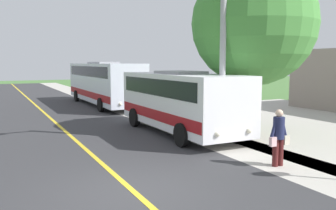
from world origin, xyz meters
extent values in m
plane|color=#477238|center=(0.00, 0.00, 0.00)|extent=(120.00, 120.00, 0.00)
cube|color=#333335|center=(0.00, 0.00, 0.00)|extent=(8.00, 100.00, 0.01)
cube|color=#B2ADA3|center=(-5.20, 0.00, 0.00)|extent=(2.40, 100.00, 0.01)
cube|color=gold|center=(0.00, 0.00, 0.01)|extent=(0.16, 100.00, 0.00)
cube|color=white|center=(-4.54, -5.84, 1.49)|extent=(2.48, 7.74, 2.29)
cube|color=maroon|center=(-4.54, -5.84, 0.90)|extent=(2.52, 7.58, 0.44)
cube|color=black|center=(-4.54, -5.84, 2.09)|extent=(2.52, 6.96, 0.70)
cube|color=gray|center=(-4.54, -5.84, 2.70)|extent=(1.49, 2.32, 0.12)
cylinder|color=black|center=(-5.78, -3.45, 0.45)|extent=(0.25, 0.90, 0.90)
cylinder|color=black|center=(-3.30, -3.45, 0.45)|extent=(0.25, 0.90, 0.90)
cylinder|color=black|center=(-5.78, -8.24, 0.45)|extent=(0.25, 0.90, 0.90)
cylinder|color=black|center=(-3.30, -8.24, 0.45)|extent=(0.25, 0.90, 0.90)
sphere|color=#F2EACC|center=(-5.22, -1.96, 0.70)|extent=(0.20, 0.20, 0.20)
sphere|color=#F2EACC|center=(-3.86, -1.96, 0.70)|extent=(0.20, 0.20, 0.20)
cube|color=silver|center=(-4.53, -17.60, 1.71)|extent=(2.46, 11.28, 2.72)
cube|color=maroon|center=(-4.53, -17.60, 0.90)|extent=(2.50, 11.05, 0.44)
cube|color=black|center=(-4.53, -17.60, 2.52)|extent=(2.50, 10.15, 0.70)
cube|color=gray|center=(-4.53, -17.60, 3.13)|extent=(1.48, 3.38, 0.12)
cylinder|color=black|center=(-5.76, -14.10, 0.45)|extent=(0.25, 0.90, 0.90)
cylinder|color=black|center=(-3.30, -14.10, 0.45)|extent=(0.25, 0.90, 0.90)
cylinder|color=black|center=(-5.76, -21.09, 0.45)|extent=(0.25, 0.90, 0.90)
cylinder|color=black|center=(-3.30, -21.09, 0.45)|extent=(0.25, 0.90, 0.90)
sphere|color=#F2EACC|center=(-5.21, -11.94, 0.70)|extent=(0.20, 0.20, 0.20)
sphere|color=#F2EACC|center=(-3.85, -11.94, 0.70)|extent=(0.20, 0.20, 0.20)
cylinder|color=#4C1919|center=(-4.80, 0.03, 0.42)|extent=(0.18, 0.18, 0.84)
cylinder|color=#4C1919|center=(-4.60, 0.03, 0.42)|extent=(0.18, 0.18, 0.84)
cylinder|color=#1E2347|center=(-4.70, 0.03, 1.17)|extent=(0.34, 0.34, 0.67)
sphere|color=beige|center=(-4.70, 0.03, 1.62)|extent=(0.23, 0.23, 0.23)
cylinder|color=#1E2347|center=(-4.88, 0.03, 1.21)|extent=(0.28, 0.10, 0.60)
cube|color=beige|center=(-4.96, 0.08, 0.79)|extent=(0.20, 0.12, 0.28)
cylinder|color=#1E2347|center=(-4.52, 0.03, 1.21)|extent=(0.28, 0.10, 0.60)
cube|color=beige|center=(-4.44, 0.08, 0.79)|extent=(0.20, 0.12, 0.28)
cylinder|color=#9E9EA3|center=(-5.00, -3.32, 3.72)|extent=(0.24, 0.24, 7.45)
cylinder|color=brown|center=(-7.40, -4.44, 1.39)|extent=(0.36, 0.36, 2.78)
sphere|color=#478C3D|center=(-7.40, -4.44, 4.81)|extent=(5.40, 5.40, 5.40)
camera|label=1|loc=(3.00, 7.91, 3.12)|focal=38.00mm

